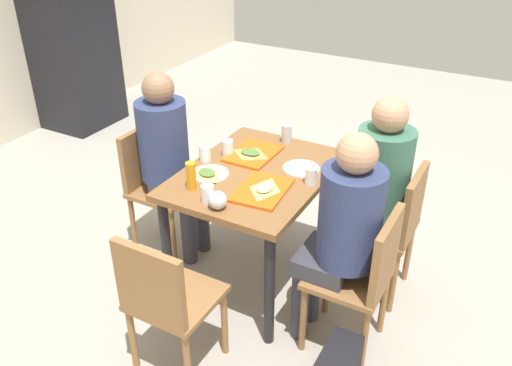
# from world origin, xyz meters

# --- Properties ---
(ground_plane) EXTENTS (10.00, 10.00, 0.02)m
(ground_plane) POSITION_xyz_m (0.00, 0.00, -0.01)
(ground_plane) COLOR #9E998E
(main_table) EXTENTS (1.06, 0.80, 0.78)m
(main_table) POSITION_xyz_m (0.00, 0.00, 0.67)
(main_table) COLOR brown
(main_table) RESTS_ON ground_plane
(chair_near_left) EXTENTS (0.40, 0.40, 0.87)m
(chair_near_left) POSITION_xyz_m (-0.26, -0.78, 0.51)
(chair_near_left) COLOR olive
(chair_near_left) RESTS_ON ground_plane
(chair_near_right) EXTENTS (0.40, 0.40, 0.87)m
(chair_near_right) POSITION_xyz_m (0.26, -0.78, 0.51)
(chair_near_right) COLOR olive
(chair_near_right) RESTS_ON ground_plane
(chair_far_side) EXTENTS (0.40, 0.40, 0.87)m
(chair_far_side) POSITION_xyz_m (0.00, 0.78, 0.51)
(chair_far_side) COLOR olive
(chair_far_side) RESTS_ON ground_plane
(chair_left_end) EXTENTS (0.40, 0.40, 0.87)m
(chair_left_end) POSITION_xyz_m (-0.91, 0.00, 0.51)
(chair_left_end) COLOR olive
(chair_left_end) RESTS_ON ground_plane
(person_in_red) EXTENTS (0.32, 0.42, 1.28)m
(person_in_red) POSITION_xyz_m (-0.26, -0.64, 0.76)
(person_in_red) COLOR #383842
(person_in_red) RESTS_ON ground_plane
(person_in_brown_jacket) EXTENTS (0.32, 0.42, 1.28)m
(person_in_brown_jacket) POSITION_xyz_m (0.26, -0.64, 0.76)
(person_in_brown_jacket) COLOR #383842
(person_in_brown_jacket) RESTS_ON ground_plane
(person_far_side) EXTENTS (0.32, 0.42, 1.28)m
(person_far_side) POSITION_xyz_m (-0.00, 0.64, 0.76)
(person_far_side) COLOR #383842
(person_far_side) RESTS_ON ground_plane
(tray_red_near) EXTENTS (0.38, 0.29, 0.02)m
(tray_red_near) POSITION_xyz_m (-0.19, -0.14, 0.79)
(tray_red_near) COLOR #D85914
(tray_red_near) RESTS_ON main_table
(tray_red_far) EXTENTS (0.36, 0.26, 0.02)m
(tray_red_far) POSITION_xyz_m (0.19, 0.12, 0.79)
(tray_red_far) COLOR #D85914
(tray_red_far) RESTS_ON main_table
(paper_plate_center) EXTENTS (0.22, 0.22, 0.01)m
(paper_plate_center) POSITION_xyz_m (-0.16, 0.22, 0.78)
(paper_plate_center) COLOR white
(paper_plate_center) RESTS_ON main_table
(paper_plate_near_edge) EXTENTS (0.22, 0.22, 0.01)m
(paper_plate_near_edge) POSITION_xyz_m (0.16, -0.22, 0.78)
(paper_plate_near_edge) COLOR white
(paper_plate_near_edge) RESTS_ON main_table
(pizza_slice_a) EXTENTS (0.21, 0.16, 0.02)m
(pizza_slice_a) POSITION_xyz_m (-0.18, -0.16, 0.80)
(pizza_slice_a) COLOR #DBAD60
(pizza_slice_a) RESTS_ON tray_red_near
(pizza_slice_b) EXTENTS (0.14, 0.18, 0.02)m
(pizza_slice_b) POSITION_xyz_m (0.16, 0.13, 0.80)
(pizza_slice_b) COLOR tan
(pizza_slice_b) RESTS_ON tray_red_far
(pizza_slice_c) EXTENTS (0.19, 0.21, 0.02)m
(pizza_slice_c) POSITION_xyz_m (-0.18, 0.22, 0.80)
(pizza_slice_c) COLOR #DBAD60
(pizza_slice_c) RESTS_ON paper_plate_center
(plastic_cup_a) EXTENTS (0.07, 0.07, 0.10)m
(plastic_cup_a) POSITION_xyz_m (-0.03, 0.34, 0.83)
(plastic_cup_a) COLOR white
(plastic_cup_a) RESTS_ON main_table
(plastic_cup_b) EXTENTS (0.07, 0.07, 0.10)m
(plastic_cup_b) POSITION_xyz_m (0.03, -0.34, 0.83)
(plastic_cup_b) COLOR white
(plastic_cup_b) RESTS_ON main_table
(plastic_cup_c) EXTENTS (0.07, 0.07, 0.10)m
(plastic_cup_c) POSITION_xyz_m (-0.42, 0.06, 0.83)
(plastic_cup_c) COLOR white
(plastic_cup_c) RESTS_ON main_table
(plastic_cup_d) EXTENTS (0.07, 0.07, 0.10)m
(plastic_cup_d) POSITION_xyz_m (0.11, 0.26, 0.83)
(plastic_cup_d) COLOR white
(plastic_cup_d) RESTS_ON main_table
(soda_can) EXTENTS (0.07, 0.07, 0.12)m
(soda_can) POSITION_xyz_m (0.45, 0.02, 0.84)
(soda_can) COLOR #B7BCC6
(soda_can) RESTS_ON main_table
(condiment_bottle) EXTENTS (0.06, 0.06, 0.16)m
(condiment_bottle) POSITION_xyz_m (-0.34, 0.22, 0.86)
(condiment_bottle) COLOR orange
(condiment_bottle) RESTS_ON main_table
(foil_bundle) EXTENTS (0.10, 0.10, 0.10)m
(foil_bundle) POSITION_xyz_m (-0.45, -0.02, 0.83)
(foil_bundle) COLOR silver
(foil_bundle) RESTS_ON main_table
(drink_fridge) EXTENTS (0.70, 0.60, 1.90)m
(drink_fridge) POSITION_xyz_m (1.36, 2.85, 0.95)
(drink_fridge) COLOR black
(drink_fridge) RESTS_ON ground_plane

